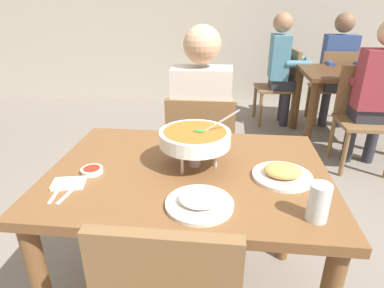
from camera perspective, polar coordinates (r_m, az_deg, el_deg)
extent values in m
cube|color=brown|center=(1.39, -0.66, -5.16)|extent=(1.17, 0.85, 0.04)
cylinder|color=brown|center=(2.01, -14.61, -8.79)|extent=(0.07, 0.07, 0.73)
cylinder|color=brown|center=(1.93, 16.71, -10.52)|extent=(0.07, 0.07, 0.73)
cube|color=brown|center=(2.24, 1.77, -2.26)|extent=(0.44, 0.44, 0.03)
cube|color=brown|center=(1.96, 1.41, 1.43)|extent=(0.42, 0.04, 0.45)
cylinder|color=brown|center=(2.51, 6.39, -5.14)|extent=(0.04, 0.04, 0.42)
cylinder|color=brown|center=(2.53, -2.26, -4.72)|extent=(0.04, 0.04, 0.42)
cylinder|color=brown|center=(2.19, 6.34, -9.98)|extent=(0.04, 0.04, 0.42)
cylinder|color=brown|center=(2.21, -3.67, -9.44)|extent=(0.04, 0.04, 0.42)
cylinder|color=#2D2D38|center=(2.36, 4.18, -6.73)|extent=(0.10, 0.10, 0.45)
cylinder|color=#2D2D38|center=(2.37, -0.68, -6.49)|extent=(0.10, 0.10, 0.45)
cube|color=#2D2D38|center=(2.19, 1.76, -0.74)|extent=(0.32, 0.32, 0.12)
cube|color=beige|center=(2.01, 1.69, 6.36)|extent=(0.36, 0.20, 0.50)
sphere|color=tan|center=(1.92, 1.83, 17.19)|extent=(0.22, 0.22, 0.22)
cylinder|color=beige|center=(2.21, 6.26, 6.53)|extent=(0.08, 0.28, 0.08)
cylinder|color=beige|center=(2.23, -2.05, 6.82)|extent=(0.08, 0.28, 0.08)
cylinder|color=silver|center=(1.38, 4.24, -2.16)|extent=(0.01, 0.01, 0.10)
cylinder|color=silver|center=(1.46, -0.95, -0.56)|extent=(0.01, 0.01, 0.10)
cylinder|color=silver|center=(1.32, -1.77, -3.38)|extent=(0.01, 0.01, 0.10)
torus|color=silver|center=(1.36, 0.52, -0.10)|extent=(0.21, 0.21, 0.01)
cylinder|color=#B2B2B7|center=(1.40, 0.50, -3.16)|extent=(0.05, 0.05, 0.04)
cone|color=orange|center=(1.38, 0.51, -1.99)|extent=(0.02, 0.02, 0.04)
cylinder|color=white|center=(1.35, 0.52, 1.07)|extent=(0.30, 0.30, 0.06)
cylinder|color=#AD6023|center=(1.34, 0.52, 2.05)|extent=(0.26, 0.26, 0.01)
ellipsoid|color=#388433|center=(1.33, 1.38, 2.37)|extent=(0.05, 0.03, 0.01)
cylinder|color=silver|center=(1.34, 4.45, 3.60)|extent=(0.18, 0.01, 0.13)
cylinder|color=white|center=(1.14, 1.33, -10.59)|extent=(0.24, 0.24, 0.01)
ellipsoid|color=white|center=(1.13, 1.34, -9.52)|extent=(0.15, 0.13, 0.04)
cylinder|color=white|center=(1.36, 15.65, -5.50)|extent=(0.24, 0.24, 0.01)
ellipsoid|color=tan|center=(1.35, 15.77, -4.56)|extent=(0.15, 0.13, 0.04)
cylinder|color=white|center=(1.41, -17.27, -4.52)|extent=(0.09, 0.09, 0.02)
cylinder|color=maroon|center=(1.40, -17.32, -4.20)|extent=(0.07, 0.07, 0.01)
cube|color=white|center=(1.35, -20.96, -6.53)|extent=(0.13, 0.10, 0.02)
cube|color=silver|center=(1.32, -22.65, -7.67)|extent=(0.03, 0.17, 0.01)
cube|color=silver|center=(1.30, -20.69, -7.90)|extent=(0.03, 0.17, 0.01)
cylinder|color=silver|center=(1.13, 21.49, -9.57)|extent=(0.07, 0.07, 0.13)
cylinder|color=orange|center=(1.14, 21.34, -10.41)|extent=(0.06, 0.06, 0.08)
cube|color=#51331C|center=(3.72, 26.60, 11.14)|extent=(1.00, 0.80, 0.04)
cylinder|color=#51331C|center=(3.37, 20.21, 4.20)|extent=(0.07, 0.07, 0.73)
cylinder|color=#51331C|center=(4.01, 18.11, 7.51)|extent=(0.07, 0.07, 0.73)
cylinder|color=#51331C|center=(4.28, 29.75, 6.51)|extent=(0.07, 0.07, 0.73)
cube|color=brown|center=(4.39, 23.25, 9.06)|extent=(0.46, 0.46, 0.03)
cube|color=brown|center=(4.16, 24.64, 11.50)|extent=(0.42, 0.06, 0.45)
cylinder|color=brown|center=(4.68, 24.29, 6.85)|extent=(0.04, 0.04, 0.42)
cylinder|color=brown|center=(4.56, 19.80, 7.16)|extent=(0.04, 0.04, 0.42)
cylinder|color=brown|center=(4.34, 25.89, 5.33)|extent=(0.04, 0.04, 0.42)
cylinder|color=brown|center=(4.22, 21.09, 5.63)|extent=(0.04, 0.04, 0.42)
cube|color=brown|center=(3.24, 28.17, 3.29)|extent=(0.44, 0.44, 0.03)
cube|color=brown|center=(3.36, 27.79, 8.33)|extent=(0.42, 0.04, 0.45)
cylinder|color=brown|center=(3.09, 25.33, -1.65)|extent=(0.04, 0.04, 0.42)
cylinder|color=brown|center=(3.42, 23.42, 1.10)|extent=(0.04, 0.04, 0.42)
cylinder|color=brown|center=(3.56, 29.24, 0.81)|extent=(0.04, 0.04, 0.42)
cube|color=brown|center=(4.16, 14.36, 9.53)|extent=(0.48, 0.48, 0.03)
cube|color=brown|center=(4.17, 17.43, 12.59)|extent=(0.08, 0.42, 0.45)
cylinder|color=brown|center=(4.36, 11.04, 7.40)|extent=(0.04, 0.04, 0.42)
cylinder|color=brown|center=(4.01, 12.00, 5.82)|extent=(0.04, 0.04, 0.42)
cylinder|color=brown|center=(4.45, 15.89, 7.26)|extent=(0.04, 0.04, 0.42)
cylinder|color=brown|center=(4.10, 17.23, 5.69)|extent=(0.04, 0.04, 0.42)
cylinder|color=#2D2D38|center=(4.26, 22.34, 5.85)|extent=(0.10, 0.10, 0.45)
cylinder|color=#2D2D38|center=(4.32, 24.89, 5.65)|extent=(0.10, 0.10, 0.45)
cube|color=#2D2D38|center=(4.26, 24.11, 9.55)|extent=(0.32, 0.32, 0.12)
cube|color=#334C8C|center=(4.28, 24.52, 13.82)|extent=(0.36, 0.20, 0.50)
sphere|color=#846047|center=(4.24, 25.45, 18.83)|extent=(0.22, 0.22, 0.22)
cylinder|color=#334C8C|center=(4.05, 23.02, 12.87)|extent=(0.08, 0.28, 0.08)
cylinder|color=#334C8C|center=(4.15, 27.33, 12.35)|extent=(0.08, 0.28, 0.08)
cylinder|color=#2D2D38|center=(3.48, 29.18, 0.61)|extent=(0.10, 0.10, 0.45)
cylinder|color=#2D2D38|center=(3.40, 26.10, 0.77)|extent=(0.10, 0.10, 0.45)
cube|color=#2D2D38|center=(3.31, 28.82, 4.93)|extent=(0.32, 0.32, 0.12)
cube|color=maroon|center=(3.17, 30.45, 9.73)|extent=(0.36, 0.20, 0.50)
cylinder|color=maroon|center=(3.30, 26.41, 10.09)|extent=(0.08, 0.28, 0.08)
cylinder|color=#2D2D38|center=(4.11, 16.13, 6.10)|extent=(0.10, 0.10, 0.45)
cylinder|color=#2D2D38|center=(4.30, 15.72, 6.92)|extent=(0.10, 0.10, 0.45)
cube|color=#2D2D38|center=(4.13, 15.82, 10.32)|extent=(0.32, 0.32, 0.12)
cube|color=teal|center=(4.06, 15.17, 14.65)|extent=(0.20, 0.36, 0.50)
sphere|color=#A57756|center=(4.02, 15.79, 19.98)|extent=(0.22, 0.22, 0.22)
cylinder|color=teal|center=(3.95, 18.36, 13.28)|extent=(0.28, 0.08, 0.08)
cylinder|color=teal|center=(4.25, 17.54, 14.10)|extent=(0.28, 0.08, 0.08)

